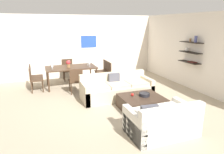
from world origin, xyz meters
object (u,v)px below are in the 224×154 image
object	(u,v)px
dining_chair_right_far	(103,69)
wine_glass_right_far	(88,62)
dining_chair_head	(68,68)
loveseat_white	(162,121)
dining_chair_left_far	(34,75)
dining_chair_foot	(76,79)
dining_chair_right_near	(106,72)
wine_glass_right_near	(89,63)
wine_glass_head	(69,62)
decorative_bowl	(144,94)
dining_table	(71,69)
candle_jar	(147,94)
centerpiece_vase	(68,64)
dining_chair_left_near	(34,78)
wine_glass_left_near	(52,66)
coffee_table	(141,103)
apple_on_coffee_table	(132,95)
sofa_beige	(117,89)
wine_glass_left_far	(52,64)

from	to	relation	value
dining_chair_right_far	wine_glass_right_far	distance (m)	0.75
dining_chair_head	wine_glass_right_far	xyz separation A→B (m)	(0.69, -0.79, 0.36)
loveseat_white	dining_chair_head	xyz separation A→B (m)	(-1.25, 5.10, 0.21)
loveseat_white	dining_chair_left_far	size ratio (longest dim) A/B	1.66
dining_chair_left_far	dining_chair_foot	xyz separation A→B (m)	(1.34, -1.15, 0.00)
dining_chair_right_near	wine_glass_right_near	bearing A→B (deg)	170.85
wine_glass_head	decorative_bowl	bearing A→B (deg)	-65.01
dining_table	candle_jar	bearing A→B (deg)	-60.28
loveseat_white	dining_chair_left_far	xyz separation A→B (m)	(-2.58, 4.41, 0.21)
dining_table	dining_chair_foot	xyz separation A→B (m)	(0.00, -0.92, -0.18)
dining_chair_head	dining_chair_right_far	distance (m)	1.50
dining_table	centerpiece_vase	world-z (taller)	centerpiece_vase
loveseat_white	dining_chair_left_far	bearing A→B (deg)	120.35
candle_jar	dining_chair_left_near	xyz separation A→B (m)	(-2.98, 2.64, 0.09)
dining_table	wine_glass_left_near	size ratio (longest dim) A/B	11.59
candle_jar	dining_chair_left_near	distance (m)	3.98
coffee_table	wine_glass_right_near	world-z (taller)	wine_glass_right_near
candle_jar	dining_chair_left_far	world-z (taller)	dining_chair_left_far
apple_on_coffee_table	dining_chair_right_near	size ratio (longest dim) A/B	0.09
wine_glass_right_near	centerpiece_vase	size ratio (longest dim) A/B	0.64
sofa_beige	dining_table	world-z (taller)	sofa_beige
wine_glass_left_near	centerpiece_vase	world-z (taller)	centerpiece_vase
dining_table	wine_glass_right_near	world-z (taller)	wine_glass_right_near
centerpiece_vase	wine_glass_head	bearing A→B (deg)	79.01
loveseat_white	wine_glass_right_far	xyz separation A→B (m)	(-0.56, 4.31, 0.57)
coffee_table	dining_table	distance (m)	3.28
wine_glass_head	dining_chair_head	bearing A→B (deg)	90.00
apple_on_coffee_table	dining_table	xyz separation A→B (m)	(-1.24, 2.76, 0.27)
dining_table	wine_glass_head	size ratio (longest dim) A/B	11.06
wine_glass_right_near	wine_glass_left_near	bearing A→B (deg)	180.00
decorative_bowl	dining_chair_left_near	xyz separation A→B (m)	(-2.89, 2.64, 0.08)
candle_jar	centerpiece_vase	distance (m)	3.36
sofa_beige	loveseat_white	bearing A→B (deg)	-87.52
sofa_beige	candle_jar	size ratio (longest dim) A/B	29.54
dining_table	dining_chair_left_near	bearing A→B (deg)	-170.14
apple_on_coffee_table	dining_chair_foot	world-z (taller)	dining_chair_foot
candle_jar	wine_glass_left_near	distance (m)	3.63
wine_glass_right_far	dining_chair_left_far	bearing A→B (deg)	177.04
wine_glass_right_far	dining_chair_foot	bearing A→B (deg)	-123.18
loveseat_white	dining_chair_right_near	distance (m)	3.95
wine_glass_head	wine_glass_right_near	xyz separation A→B (m)	(0.69, -0.58, -0.01)
wine_glass_right_far	dining_chair_left_near	bearing A→B (deg)	-169.91
decorative_bowl	dining_chair_right_far	distance (m)	3.11
sofa_beige	dining_chair_right_near	bearing A→B (deg)	83.07
apple_on_coffee_table	wine_glass_left_far	xyz separation A→B (m)	(-1.92, 2.88, 0.46)
wine_glass_left_near	dining_chair_left_near	bearing A→B (deg)	-170.85
wine_glass_left_near	dining_chair_foot	bearing A→B (deg)	-49.18
loveseat_white	wine_glass_left_far	xyz separation A→B (m)	(-1.93, 4.31, 0.59)
coffee_table	dining_chair_left_far	size ratio (longest dim) A/B	1.29
loveseat_white	wine_glass_right_near	size ratio (longest dim) A/B	8.80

